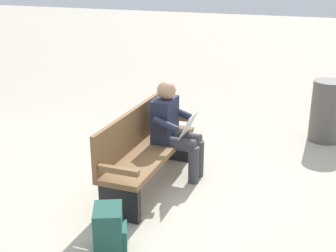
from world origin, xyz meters
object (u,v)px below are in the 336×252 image
Objects in this scene: person_seated at (174,127)px; backpack at (109,230)px; bench_near at (144,148)px; trash_bin at (327,111)px.

backpack is (1.66, 0.05, -0.41)m from person_seated.
person_seated is at bearing 145.69° from bench_near.
person_seated reaches higher than bench_near.
trash_bin is (-1.95, 1.61, -0.18)m from person_seated.
backpack is (1.31, 0.27, -0.24)m from bench_near.
person_seated is at bearing -39.68° from trash_bin.
person_seated is 2.54m from trash_bin.
person_seated reaches higher than backpack.
bench_near is at bearing -38.67° from trash_bin.
bench_near reaches higher than trash_bin.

